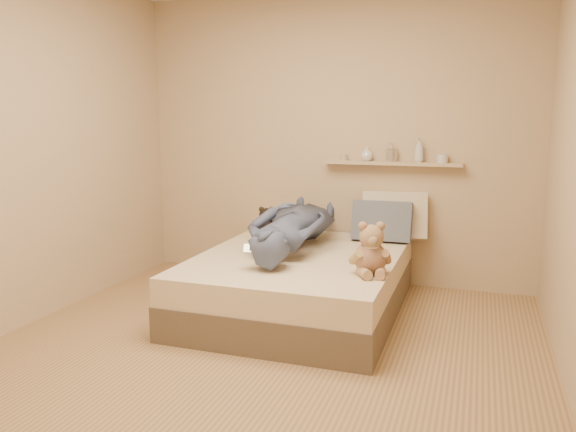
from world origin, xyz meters
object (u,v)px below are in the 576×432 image
at_px(bed, 300,283).
at_px(game_console, 256,249).
at_px(person, 293,225).
at_px(wall_shelf, 392,163).
at_px(teddy_bear, 371,253).
at_px(dark_plush, 267,226).
at_px(pillow_cream, 394,216).
at_px(pillow_grey, 382,221).

xyz_separation_m(bed, game_console, (-0.15, -0.52, 0.38)).
xyz_separation_m(person, wall_shelf, (0.67, 0.72, 0.46)).
xyz_separation_m(teddy_bear, dark_plush, (-1.05, 0.78, -0.02)).
bearing_deg(game_console, pillow_cream, 61.04).
relative_size(pillow_cream, pillow_grey, 1.10).
relative_size(game_console, wall_shelf, 0.16).
height_order(teddy_bear, pillow_grey, teddy_bear).
xyz_separation_m(bed, teddy_bear, (0.62, -0.38, 0.38)).
bearing_deg(dark_plush, wall_shelf, 27.55).
xyz_separation_m(dark_plush, person, (0.31, -0.21, 0.07)).
height_order(bed, pillow_grey, pillow_grey).
bearing_deg(pillow_grey, teddy_bear, -84.34).
bearing_deg(person, pillow_grey, -145.44).
relative_size(game_console, teddy_bear, 0.51).
height_order(dark_plush, person, person).
distance_m(game_console, wall_shelf, 1.67).
relative_size(bed, person, 1.18).
xyz_separation_m(bed, wall_shelf, (0.55, 0.91, 0.88)).
distance_m(bed, pillow_grey, 0.95).
xyz_separation_m(game_console, pillow_cream, (0.75, 1.35, 0.05)).
height_order(dark_plush, wall_shelf, wall_shelf).
height_order(game_console, wall_shelf, wall_shelf).
xyz_separation_m(dark_plush, pillow_grey, (0.94, 0.29, 0.04)).
bearing_deg(teddy_bear, pillow_cream, 91.05).
distance_m(bed, game_console, 0.66).
xyz_separation_m(pillow_grey, wall_shelf, (0.03, 0.22, 0.48)).
xyz_separation_m(pillow_cream, person, (-0.72, -0.64, -0.01)).
bearing_deg(pillow_grey, dark_plush, -162.86).
xyz_separation_m(game_console, teddy_bear, (0.77, 0.15, -0.00)).
xyz_separation_m(game_console, wall_shelf, (0.70, 1.43, 0.50)).
height_order(dark_plush, pillow_grey, pillow_grey).
relative_size(teddy_bear, pillow_grey, 0.74).
bearing_deg(pillow_cream, wall_shelf, 121.75).
bearing_deg(wall_shelf, person, -133.17).
height_order(bed, teddy_bear, teddy_bear).
height_order(bed, pillow_cream, pillow_cream).
xyz_separation_m(bed, person, (-0.12, 0.19, 0.42)).
bearing_deg(person, dark_plush, -37.56).
bearing_deg(dark_plush, teddy_bear, -36.52).
relative_size(dark_plush, pillow_grey, 0.59).
xyz_separation_m(game_console, dark_plush, (-0.28, 0.92, -0.03)).
relative_size(game_console, pillow_cream, 0.34).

